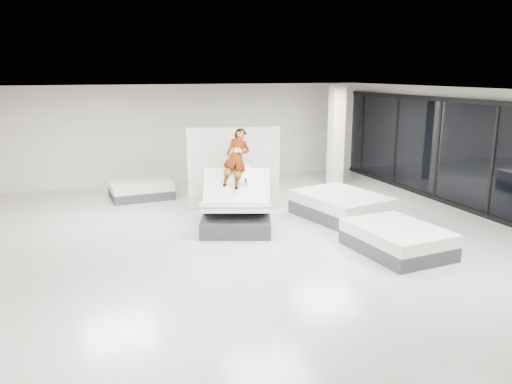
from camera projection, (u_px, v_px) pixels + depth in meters
room at (269, 171)px, 10.25m from camera, size 14.00×14.04×3.20m
hero_bed at (237, 210)px, 11.74m from camera, size 2.18×2.50×1.42m
person at (237, 171)px, 11.87m from camera, size 1.03×1.62×1.05m
remote at (246, 180)px, 11.57m from camera, size 0.09×0.15×0.08m
divider_panel at (234, 169)px, 13.13m from camera, size 2.38×0.67×2.20m
flat_bed_right_far at (341, 206)px, 12.55m from camera, size 2.11×2.53×0.61m
flat_bed_right_near at (397, 239)px, 10.15m from camera, size 1.66×2.11×0.54m
flat_bed_left_far at (141, 190)px, 14.55m from camera, size 1.80×1.40×0.47m
column at (336, 137)px, 15.68m from camera, size 0.40×0.40×3.20m
storefront_glazing at (493, 161)px, 12.22m from camera, size 0.12×13.40×2.92m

